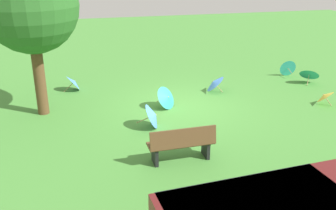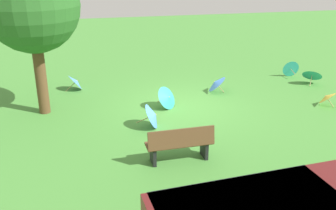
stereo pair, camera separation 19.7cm
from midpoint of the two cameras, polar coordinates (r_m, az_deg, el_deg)
name	(u,v)px [view 2 (the right image)]	position (r m, az deg, el deg)	size (l,w,h in m)	color
ground	(180,107)	(12.59, 2.22, -0.27)	(40.00, 40.00, 0.00)	#478C38
park_bench	(180,144)	(9.14, 2.41, -5.78)	(1.61, 0.52, 0.90)	brown
shade_tree	(32,7)	(11.93, -19.06, 13.62)	(2.73, 2.73, 4.65)	brown
parasol_blue_0	(154,115)	(10.96, -1.64, -1.54)	(0.80, 0.84, 0.74)	tan
parasol_teal_1	(168,97)	(12.35, 0.44, 1.13)	(0.90, 0.89, 0.73)	tan
parasol_teal_2	(290,68)	(16.50, 18.01, 5.19)	(0.70, 0.64, 0.68)	tan
parasol_blue_1	(76,82)	(14.46, -13.11, 3.41)	(0.74, 0.81, 0.63)	tan
parasol_teal_3	(312,74)	(15.76, 20.96, 4.31)	(0.98, 0.97, 0.69)	tan
parasol_yellow_0	(326,97)	(13.64, 22.83, 1.12)	(0.81, 0.80, 0.55)	tan
parasol_blue_2	(216,83)	(13.93, 7.49, 3.26)	(0.87, 0.93, 0.66)	tan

